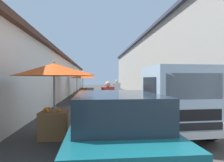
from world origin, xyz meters
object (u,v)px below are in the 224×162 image
at_px(hatchback_car, 115,129).
at_px(plastic_stool, 164,107).
at_px(fruit_stall_far_left, 83,79).
at_px(vendor_in_shade, 117,89).
at_px(delivery_truck, 169,101).
at_px(vendor_by_crates, 108,98).
at_px(fruit_stall_near_right, 54,80).
at_px(fruit_stall_near_left, 77,76).

xyz_separation_m(hatchback_car, plastic_stool, (5.90, -3.06, -0.41)).
bearing_deg(hatchback_car, fruit_stall_far_left, 5.39).
relative_size(fruit_stall_far_left, vendor_in_shade, 1.75).
xyz_separation_m(delivery_truck, plastic_stool, (3.82, -1.17, -0.71)).
xyz_separation_m(vendor_in_shade, plastic_stool, (-6.32, -1.68, -0.63)).
bearing_deg(vendor_by_crates, fruit_stall_near_right, 141.08).
xyz_separation_m(hatchback_car, delivery_truck, (2.07, -1.90, 0.30)).
xyz_separation_m(fruit_stall_near_right, vendor_by_crates, (2.12, -1.71, -0.74)).
bearing_deg(vendor_in_shade, fruit_stall_near_right, 163.81).
bearing_deg(fruit_stall_near_right, fruit_stall_far_left, -0.09).
xyz_separation_m(vendor_by_crates, plastic_stool, (1.77, -2.94, -0.62)).
xyz_separation_m(fruit_stall_near_left, vendor_by_crates, (-6.79, -1.78, -1.02)).
bearing_deg(delivery_truck, vendor_by_crates, 40.74).
bearing_deg(vendor_in_shade, fruit_stall_near_left, 113.17).
height_order(fruit_stall_far_left, vendor_by_crates, fruit_stall_far_left).
bearing_deg(plastic_stool, vendor_by_crates, 121.04).
distance_m(hatchback_car, vendor_in_shade, 12.30).
bearing_deg(vendor_by_crates, fruit_stall_near_left, 14.70).
bearing_deg(fruit_stall_far_left, fruit_stall_near_right, 179.91).
bearing_deg(plastic_stool, delivery_truck, 163.01).
bearing_deg(vendor_by_crates, fruit_stall_far_left, 7.74).
xyz_separation_m(fruit_stall_near_right, delivery_truck, (0.06, -3.48, -0.65)).
distance_m(fruit_stall_far_left, vendor_by_crates, 12.55).
relative_size(delivery_truck, vendor_in_shade, 3.04).
bearing_deg(hatchback_car, fruit_stall_near_right, 38.21).
xyz_separation_m(delivery_truck, vendor_by_crates, (2.05, 1.77, -0.10)).
bearing_deg(delivery_truck, hatchback_car, 137.57).
xyz_separation_m(fruit_stall_far_left, vendor_by_crates, (-12.41, -1.69, -0.82)).
bearing_deg(vendor_by_crates, delivery_truck, -139.26).
xyz_separation_m(fruit_stall_near_left, hatchback_car, (-10.92, -1.66, -1.23)).
xyz_separation_m(fruit_stall_far_left, vendor_in_shade, (-4.32, -2.94, -0.81)).
relative_size(fruit_stall_far_left, vendor_by_crates, 1.77).
relative_size(fruit_stall_near_right, vendor_by_crates, 1.44).
bearing_deg(fruit_stall_near_right, plastic_stool, -50.10).
relative_size(fruit_stall_near_left, hatchback_car, 0.67).
bearing_deg(plastic_stool, fruit_stall_near_right, 129.90).
height_order(hatchback_car, plastic_stool, hatchback_car).
bearing_deg(delivery_truck, fruit_stall_near_right, 91.03).
bearing_deg(fruit_stall_near_left, fruit_stall_far_left, -0.98).
bearing_deg(vendor_in_shade, delivery_truck, -177.09).
height_order(vendor_in_shade, plastic_stool, vendor_in_shade).
xyz_separation_m(fruit_stall_near_right, fruit_stall_far_left, (14.52, -0.02, 0.08)).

